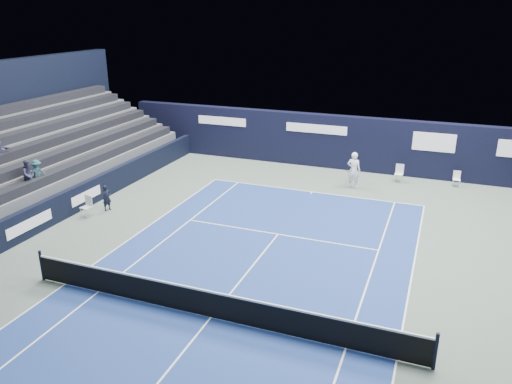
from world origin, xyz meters
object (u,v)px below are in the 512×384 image
folding_chair_back_a (399,172)px  tennis_net (210,303)px  folding_chair_back_b (457,178)px  line_judge_chair (87,205)px  tennis_player (354,170)px

folding_chair_back_a → tennis_net: 15.66m
folding_chair_back_b → tennis_net: (-6.86, -15.48, 0.04)m
line_judge_chair → tennis_player: (10.45, 8.11, 0.42)m
folding_chair_back_a → folding_chair_back_b: bearing=8.0°
folding_chair_back_a → folding_chair_back_b: size_ratio=1.16×
folding_chair_back_b → line_judge_chair: line_judge_chair is taller
folding_chair_back_b → tennis_net: tennis_net is taller
folding_chair_back_a → tennis_net: size_ratio=0.08×
line_judge_chair → tennis_player: tennis_player is taller
line_judge_chair → tennis_net: bearing=-21.9°
folding_chair_back_b → tennis_player: 5.52m
line_judge_chair → tennis_player: 13.23m
folding_chair_back_a → folding_chair_back_b: 2.93m
folding_chair_back_a → line_judge_chair: bearing=-139.9°
line_judge_chair → tennis_net: size_ratio=0.07×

